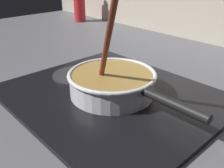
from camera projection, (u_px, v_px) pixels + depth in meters
name	position (u px, v px, depth m)	size (l,w,h in m)	color
ground	(63.00, 108.00, 0.69)	(2.40, 1.60, 0.04)	#4C4C51
hob_plate	(112.00, 95.00, 0.70)	(0.56, 0.48, 0.01)	black
burner_ring	(112.00, 92.00, 0.70)	(0.19, 0.19, 0.01)	#592D0C
spare_burner	(77.00, 75.00, 0.80)	(0.15, 0.15, 0.01)	#262628
cooking_pan	(113.00, 82.00, 0.68)	(0.40, 0.24, 0.29)	silver
sauce_bottle	(79.00, 3.00, 1.55)	(0.07, 0.07, 0.26)	red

